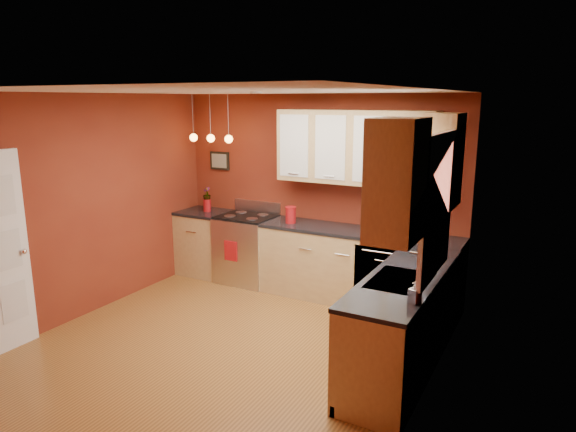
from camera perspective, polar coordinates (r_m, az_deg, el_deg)
The scene contains 26 objects.
floor at distance 5.56m, azimuth -6.66°, elevation -14.29°, with size 4.20×4.20×0.00m, color #96612B.
ceiling at distance 4.95m, azimuth -7.45°, elevation 13.59°, with size 4.00×4.20×0.02m, color white.
wall_back at distance 6.88m, azimuth 3.13°, elevation 2.56°, with size 4.00×0.02×2.60m, color maroon.
wall_front at distance 3.68m, azimuth -26.48°, elevation -8.05°, with size 4.00×0.02×2.60m, color maroon.
wall_left at distance 6.45m, azimuth -21.71°, elevation 0.96°, with size 0.02×4.20×2.60m, color maroon.
wall_right at distance 4.30m, azimuth 15.36°, elevation -4.21°, with size 0.02×4.20×2.60m, color maroon.
base_cabinets_back_left at distance 7.67m, azimuth -9.16°, elevation -3.04°, with size 0.70×0.60×0.90m, color tan.
base_cabinets_back_right at distance 6.55m, azimuth 7.71°, elevation -5.77°, with size 2.54×0.60×0.90m, color tan.
base_cabinets_right at distance 5.07m, azimuth 12.62°, elevation -11.66°, with size 0.60×2.10×0.90m, color tan.
counter_back_left at distance 7.55m, azimuth -9.29°, elevation 0.40°, with size 0.70×0.62×0.04m, color black.
counter_back_right at distance 6.41m, azimuth 7.84°, elevation -1.78°, with size 2.54×0.62×0.04m, color black.
counter_right at distance 4.90m, azimuth 12.89°, elevation -6.64°, with size 0.62×2.10×0.04m, color black.
gas_range at distance 7.25m, azimuth -4.57°, elevation -3.58°, with size 0.76×0.64×1.11m.
dishwasher_front at distance 6.17m, azimuth 9.98°, elevation -7.01°, with size 0.60×0.02×0.80m, color silver.
sink at distance 4.76m, azimuth 12.42°, elevation -7.25°, with size 0.50×0.70×0.33m.
window at distance 4.50m, azimuth 16.22°, elevation 1.59°, with size 0.06×1.02×1.22m.
upper_cabinets_back at distance 6.40m, azimuth 7.42°, elevation 7.57°, with size 2.00×0.35×0.90m, color tan.
upper_cabinets_right at distance 4.51m, azimuth 14.64°, elevation 5.09°, with size 0.35×1.95×0.90m, color tan.
wall_picture at distance 7.59m, azimuth -7.60°, elevation 6.11°, with size 0.32×0.03×0.26m, color black.
pendant_lights at distance 7.24m, azimuth -8.58°, elevation 8.60°, with size 0.71×0.11×0.66m.
red_canister at distance 6.71m, azimuth 0.30°, elevation 0.14°, with size 0.15×0.15×0.22m.
red_vase at distance 7.51m, azimuth -8.97°, elevation 1.18°, with size 0.11×0.11×0.18m, color #9F1114.
flowers at distance 7.48m, azimuth -9.02°, elevation 2.44°, with size 0.11×0.11×0.20m, color #9F1114.
coffee_maker at distance 6.26m, azimuth 13.28°, elevation -1.16°, with size 0.16×0.16×0.23m.
soap_pump at distance 4.23m, azimuth 13.91°, elevation -8.26°, with size 0.08×0.08×0.18m, color silver.
dish_towel at distance 7.00m, azimuth -6.39°, elevation -3.88°, with size 0.20×0.01×0.27m, color #9F1114.
Camera 1 is at (2.88, -4.02, 2.53)m, focal length 32.00 mm.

